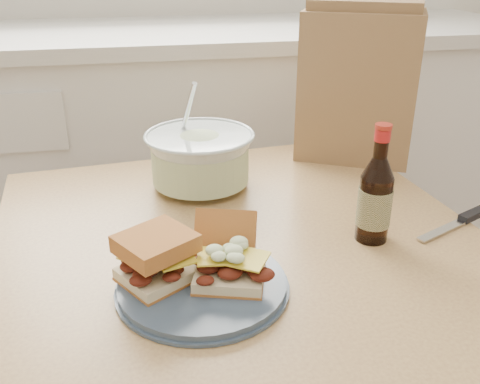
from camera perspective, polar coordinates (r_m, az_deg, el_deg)
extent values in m
cube|color=silver|center=(1.89, -9.31, 1.98)|extent=(2.40, 0.60, 0.90)
cube|color=silver|center=(1.76, -10.40, 16.16)|extent=(2.50, 0.64, 0.04)
cube|color=tan|center=(0.96, 0.26, -5.90)|extent=(0.92, 0.92, 0.04)
cube|color=tan|center=(1.45, -19.25, -12.45)|extent=(0.06, 0.06, 0.67)
cube|color=tan|center=(1.57, 9.56, -8.07)|extent=(0.06, 0.06, 0.67)
cylinder|color=#3B4B60|center=(0.82, -4.02, -9.85)|extent=(0.25, 0.25, 0.02)
cube|color=beige|center=(0.82, -8.73, -8.59)|extent=(0.14, 0.13, 0.02)
cube|color=yellow|center=(0.80, -8.88, -6.70)|extent=(0.08, 0.08, 0.00)
cube|color=#BC6D31|center=(0.79, -8.97, -5.46)|extent=(0.14, 0.13, 0.03)
cube|color=beige|center=(0.80, -1.10, -8.82)|extent=(0.12, 0.12, 0.02)
cube|color=yellow|center=(0.79, -1.12, -6.92)|extent=(0.07, 0.07, 0.00)
cube|color=#BC6D31|center=(0.84, -1.59, -4.84)|extent=(0.11, 0.09, 0.09)
cone|color=silver|center=(1.13, -4.26, 3.29)|extent=(0.22, 0.22, 0.12)
cylinder|color=silver|center=(1.13, -4.25, 3.05)|extent=(0.20, 0.20, 0.08)
torus|color=silver|center=(1.11, -4.35, 6.07)|extent=(0.23, 0.23, 0.01)
cylinder|color=silver|center=(1.12, -5.69, 8.28)|extent=(0.04, 0.09, 0.15)
cylinder|color=black|center=(0.95, 14.09, -1.75)|extent=(0.06, 0.06, 0.12)
cone|color=black|center=(0.92, 14.59, 2.54)|extent=(0.06, 0.06, 0.04)
cylinder|color=black|center=(0.90, 14.88, 5.06)|extent=(0.02, 0.02, 0.05)
cylinder|color=red|center=(0.90, 14.98, 5.90)|extent=(0.03, 0.03, 0.02)
cylinder|color=#B32F21|center=(0.89, 15.08, 6.77)|extent=(0.03, 0.03, 0.01)
cylinder|color=#31391C|center=(0.95, 14.12, -1.51)|extent=(0.06, 0.06, 0.07)
cube|color=silver|center=(1.04, 21.01, -3.70)|extent=(0.14, 0.07, 0.00)
cube|color=black|center=(1.11, 23.77, -2.14)|extent=(0.08, 0.05, 0.01)
cube|color=olive|center=(1.30, 12.47, 10.99)|extent=(0.31, 0.27, 0.34)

